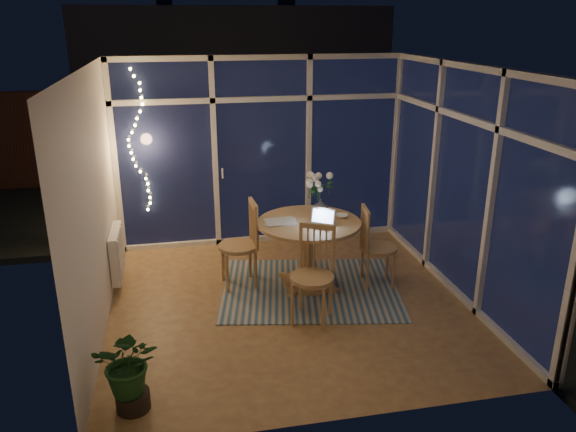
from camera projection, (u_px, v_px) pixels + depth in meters
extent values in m
plane|color=brown|center=(291.00, 303.00, 6.36)|extent=(4.00, 4.00, 0.00)
plane|color=silver|center=(292.00, 67.00, 5.49)|extent=(4.00, 4.00, 0.00)
cube|color=silver|center=(262.00, 152.00, 7.77)|extent=(4.00, 0.04, 2.60)
cube|color=silver|center=(348.00, 273.00, 4.08)|extent=(4.00, 0.04, 2.60)
cube|color=silver|center=(94.00, 205.00, 5.55)|extent=(0.04, 4.00, 2.60)
cube|color=silver|center=(465.00, 183.00, 6.30)|extent=(0.04, 4.00, 2.60)
cube|color=white|center=(262.00, 152.00, 7.74)|extent=(4.00, 0.10, 2.60)
cube|color=white|center=(462.00, 183.00, 6.30)|extent=(0.10, 4.00, 2.60)
cube|color=white|center=(117.00, 253.00, 6.69)|extent=(0.10, 0.70, 0.58)
cube|color=black|center=(264.00, 184.00, 11.09)|extent=(12.00, 6.00, 0.10)
cube|color=#3C1F16|center=(234.00, 132.00, 11.14)|extent=(11.00, 0.08, 1.80)
cube|color=#353940|center=(231.00, 55.00, 13.53)|extent=(7.00, 3.00, 2.20)
sphere|color=#16331A|center=(201.00, 186.00, 9.20)|extent=(0.90, 0.90, 0.90)
cube|color=#B4AB92|center=(310.00, 288.00, 6.68)|extent=(2.35, 2.02, 0.01)
cylinder|color=#A37E49|center=(309.00, 254.00, 6.64)|extent=(1.41, 1.41, 0.82)
cube|color=#A37E49|center=(238.00, 244.00, 6.61)|extent=(0.52, 0.52, 1.06)
cube|color=#A37E49|center=(379.00, 246.00, 6.64)|extent=(0.52, 0.52, 0.99)
cube|color=#A37E49|center=(312.00, 276.00, 5.82)|extent=(0.66, 0.66, 1.05)
imported|color=white|center=(320.00, 205.00, 6.74)|extent=(0.24, 0.24, 0.21)
imported|color=white|center=(342.00, 216.00, 6.63)|extent=(0.18, 0.18, 0.04)
cube|color=silver|center=(284.00, 222.00, 6.48)|extent=(0.36, 0.27, 0.01)
cube|color=black|center=(319.00, 226.00, 6.36)|extent=(0.10, 0.06, 0.01)
imported|color=#19471C|center=(130.00, 369.00, 4.51)|extent=(0.60, 0.54, 0.76)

